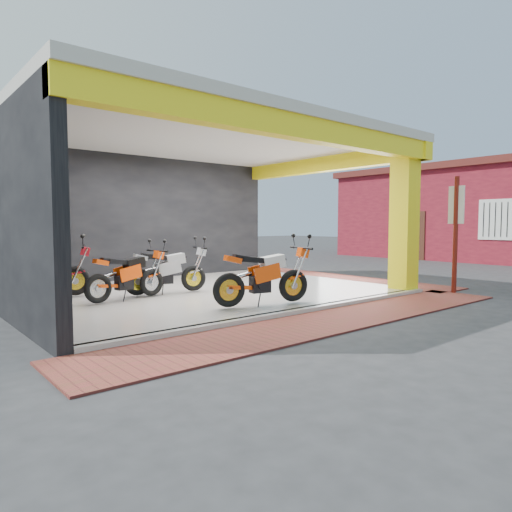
# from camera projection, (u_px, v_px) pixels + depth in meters

# --- Properties ---
(ground) EXTENTS (80.00, 80.00, 0.00)m
(ground) POSITION_uv_depth(u_px,v_px,m) (262.00, 306.00, 8.99)
(ground) COLOR #2D2D30
(ground) RESTS_ON ground
(showroom_floor) EXTENTS (8.00, 6.00, 0.10)m
(showroom_floor) POSITION_uv_depth(u_px,v_px,m) (206.00, 292.00, 10.52)
(showroom_floor) COLOR silver
(showroom_floor) RESTS_ON ground
(showroom_ceiling) EXTENTS (8.40, 6.40, 0.20)m
(showroom_ceiling) POSITION_uv_depth(u_px,v_px,m) (205.00, 136.00, 10.27)
(showroom_ceiling) COLOR beige
(showroom_ceiling) RESTS_ON corner_column
(back_wall) EXTENTS (8.20, 0.20, 3.50)m
(back_wall) POSITION_uv_depth(u_px,v_px,m) (144.00, 219.00, 12.77)
(back_wall) COLOR black
(back_wall) RESTS_ON ground
(left_wall) EXTENTS (0.20, 6.20, 3.50)m
(left_wall) POSITION_uv_depth(u_px,v_px,m) (4.00, 216.00, 7.78)
(left_wall) COLOR black
(left_wall) RESTS_ON ground
(corner_column) EXTENTS (0.50, 0.50, 3.50)m
(corner_column) POSITION_uv_depth(u_px,v_px,m) (404.00, 219.00, 10.70)
(corner_column) COLOR yellow
(corner_column) RESTS_ON ground
(header_beam_front) EXTENTS (8.40, 0.30, 0.40)m
(header_beam_front) POSITION_uv_depth(u_px,v_px,m) (300.00, 128.00, 8.00)
(header_beam_front) COLOR yellow
(header_beam_front) RESTS_ON corner_column
(header_beam_right) EXTENTS (0.30, 6.40, 0.40)m
(header_beam_right) POSITION_uv_depth(u_px,v_px,m) (324.00, 164.00, 12.85)
(header_beam_right) COLOR yellow
(header_beam_right) RESTS_ON corner_column
(floor_kerb) EXTENTS (8.00, 0.20, 0.10)m
(floor_kerb) POSITION_uv_depth(u_px,v_px,m) (299.00, 311.00, 8.21)
(floor_kerb) COLOR silver
(floor_kerb) RESTS_ON ground
(paver_front) EXTENTS (9.00, 1.40, 0.03)m
(paver_front) POSITION_uv_depth(u_px,v_px,m) (333.00, 320.00, 7.62)
(paver_front) COLOR #953631
(paver_front) RESTS_ON ground
(paver_right) EXTENTS (1.40, 7.00, 0.03)m
(paver_right) POSITION_uv_depth(u_px,v_px,m) (341.00, 278.00, 13.59)
(paver_right) COLOR #953631
(paver_right) RESTS_ON ground
(red_building) EXTENTS (6.40, 14.40, 4.30)m
(red_building) POSITION_uv_depth(u_px,v_px,m) (501.00, 212.00, 20.61)
(red_building) COLOR maroon
(red_building) RESTS_ON ground
(signpost) EXTENTS (0.11, 0.38, 2.71)m
(signpost) POSITION_uv_depth(u_px,v_px,m) (456.00, 230.00, 10.52)
(signpost) COLOR maroon
(signpost) RESTS_ON ground
(moto_hero) EXTENTS (2.21, 1.22, 1.28)m
(moto_hero) POSITION_uv_depth(u_px,v_px,m) (293.00, 270.00, 8.79)
(moto_hero) COLOR #FE4C0A
(moto_hero) RESTS_ON showroom_floor
(moto_row_a) EXTENTS (2.04, 1.04, 1.19)m
(moto_row_a) POSITION_uv_depth(u_px,v_px,m) (193.00, 266.00, 10.20)
(moto_row_a) COLOR #A4A6AC
(moto_row_a) RESTS_ON showroom_floor
(moto_row_b) EXTENTS (1.97, 0.98, 1.15)m
(moto_row_b) POSITION_uv_depth(u_px,v_px,m) (151.00, 269.00, 9.51)
(moto_row_b) COLOR #FF490A
(moto_row_b) RESTS_ON showroom_floor
(moto_row_c) EXTENTS (2.19, 1.43, 1.26)m
(moto_row_c) POSITION_uv_depth(u_px,v_px,m) (75.00, 267.00, 9.55)
(moto_row_c) COLOR #AE121C
(moto_row_c) RESTS_ON showroom_floor
(moto_row_d) EXTENTS (1.93, 0.83, 1.16)m
(moto_row_d) POSITION_uv_depth(u_px,v_px,m) (50.00, 266.00, 10.22)
(moto_row_d) COLOR #9B9EA3
(moto_row_d) RESTS_ON showroom_floor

